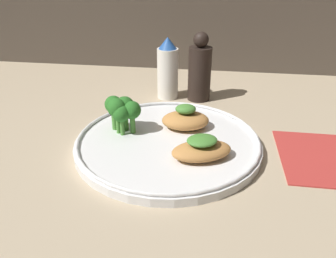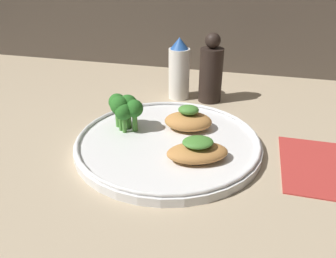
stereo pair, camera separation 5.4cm
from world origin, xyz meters
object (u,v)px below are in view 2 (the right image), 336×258
object	(u,v)px
broccoli_bunch	(125,107)
pepper_grinder	(211,72)
plate	(168,142)
sauce_bottle	(179,70)

from	to	relation	value
broccoli_bunch	pepper_grinder	distance (cm)	23.86
plate	broccoli_bunch	xyz separation A→B (cm)	(-8.24, 1.72, 4.70)
plate	pepper_grinder	xyz separation A→B (cm)	(3.77, 22.31, 5.70)
broccoli_bunch	pepper_grinder	world-z (taller)	pepper_grinder
plate	pepper_grinder	distance (cm)	23.34
sauce_bottle	pepper_grinder	size ratio (longest dim) A/B	0.91
sauce_bottle	pepper_grinder	xyz separation A→B (cm)	(7.11, -0.00, 0.11)
plate	pepper_grinder	bearing A→B (deg)	80.42
pepper_grinder	broccoli_bunch	bearing A→B (deg)	-120.24
plate	broccoli_bunch	size ratio (longest dim) A/B	4.76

